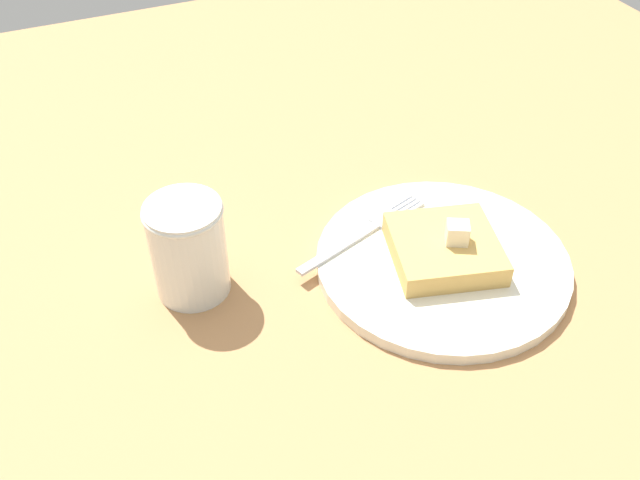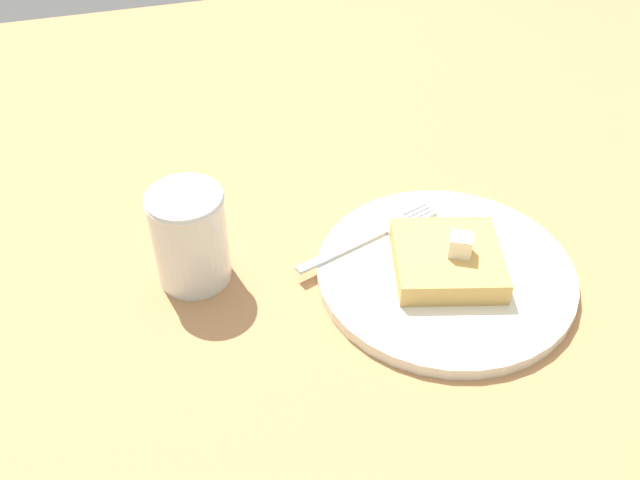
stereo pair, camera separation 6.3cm
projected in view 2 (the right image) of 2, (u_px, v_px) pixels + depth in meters
The scene contains 6 objects.
table_surface at pixel (359, 269), 68.09cm from camera, with size 129.93×129.93×1.94cm, color #AD7B4D.
plate at pixel (445, 273), 65.30cm from camera, with size 23.57×23.57×1.19cm.
toast_slice_center at pixel (447, 260), 64.24cm from camera, with size 9.47×9.51×2.20cm, color tan.
butter_pat_primary at pixel (461, 245), 62.60cm from camera, with size 1.98×1.78×1.98cm, color #F2EACB.
fork at pixel (376, 234), 68.36cm from camera, with size 6.47×15.62×0.36cm.
syrup_jar at pixel (190, 240), 63.16cm from camera, with size 6.88×6.88×9.31cm.
Camera 2 is at (46.50, -17.27, 47.84)cm, focal length 40.00 mm.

